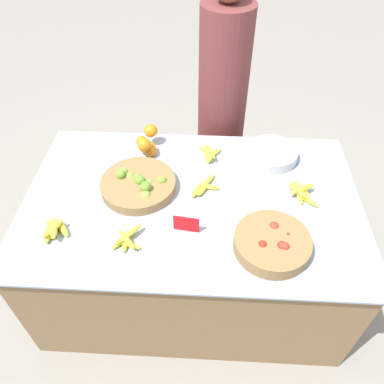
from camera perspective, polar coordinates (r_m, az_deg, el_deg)
ground_plane at (r=2.53m, az=0.00°, el=-12.79°), size 12.00×12.00×0.00m
market_table at (r=2.22m, az=0.00°, el=-7.69°), size 1.74×1.10×0.74m
lime_bowl at (r=1.99m, az=-8.21°, el=1.17°), size 0.40×0.40×0.11m
tomato_basket at (r=1.75m, az=12.17°, el=-7.66°), size 0.35×0.35×0.09m
orange_pile at (r=2.21m, az=-6.83°, el=7.41°), size 0.13×0.21×0.13m
metal_bowl at (r=2.21m, az=12.06°, el=5.71°), size 0.29×0.29×0.06m
price_sign at (r=1.77m, az=-0.88°, el=-4.91°), size 0.12×0.02×0.09m
banana_bunch_middle_left at (r=1.89m, az=-20.33°, el=-5.32°), size 0.15×0.17×0.06m
banana_bunch_front_left at (r=2.02m, az=16.34°, el=-0.01°), size 0.16×0.20×0.06m
banana_bunch_back_center at (r=1.77m, az=-9.95°, el=-7.08°), size 0.14×0.16×0.05m
banana_bunch_front_right at (r=1.98m, az=1.76°, el=0.82°), size 0.16×0.19×0.04m
banana_bunch_middle_right at (r=2.18m, az=2.61°, el=5.89°), size 0.15×0.16×0.06m
vendor_person at (r=2.57m, az=4.54°, el=12.05°), size 0.32×0.32×1.61m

